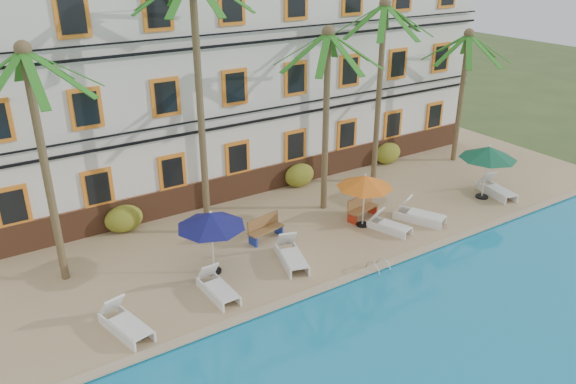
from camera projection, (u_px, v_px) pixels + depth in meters
ground at (365, 261)px, 20.56m from camera, size 100.00×100.00×0.00m
pool_deck at (291, 208)px, 24.35m from camera, size 30.00×12.00×0.25m
swimming_pool at (534, 371)px, 15.14m from camera, size 26.00×12.00×0.20m
pool_coping at (382, 265)px, 19.75m from camera, size 30.00×0.35×0.06m
hotel_building at (233, 68)px, 26.04m from camera, size 25.40×6.44×10.22m
palm_a at (39, 135)px, 17.01m from camera, size 4.26×4.26×7.91m
palm_b at (198, 75)px, 19.63m from camera, size 4.26×4.26×9.89m
palm_c at (327, 96)px, 22.16m from camera, size 4.26×4.26×7.61m
palm_d at (381, 69)px, 24.74m from camera, size 4.26×4.26×8.35m
palm_e at (464, 77)px, 27.70m from camera, size 4.26×4.26×6.70m
shrub_left at (124, 219)px, 21.94m from camera, size 1.50×0.90×1.10m
shrub_mid at (299, 175)px, 26.05m from camera, size 1.50×0.90×1.10m
shrub_right at (388, 153)px, 28.76m from camera, size 1.50×0.90×1.10m
umbrella_blue at (211, 220)px, 18.60m from camera, size 2.35×2.35×2.36m
umbrella_red at (365, 182)px, 21.84m from camera, size 2.24×2.24×2.25m
umbrella_green at (488, 153)px, 24.24m from camera, size 2.48×2.48×2.48m
lounger_a at (125, 322)px, 16.33m from camera, size 1.15×2.11×0.95m
lounger_b at (217, 287)px, 18.04m from camera, size 0.73×1.91×0.89m
lounger_c at (291, 255)px, 19.85m from camera, size 1.29×2.17×0.97m
lounger_d at (389, 224)px, 22.10m from camera, size 1.13×1.84×0.82m
lounger_e at (419, 214)px, 22.85m from camera, size 1.54×2.16×0.96m
lounger_f at (496, 189)px, 25.22m from camera, size 1.10×2.08×0.93m
bench_left at (265, 228)px, 21.39m from camera, size 1.56×0.73×0.93m
bench_right at (361, 208)px, 23.05m from camera, size 1.56×0.74×0.93m
pool_ladder at (378, 270)px, 19.55m from camera, size 0.54×0.74×0.74m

